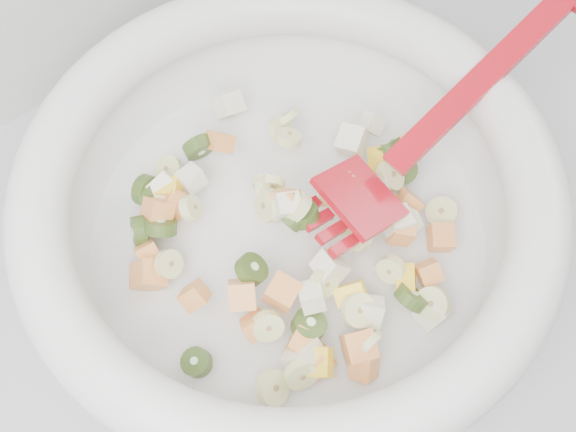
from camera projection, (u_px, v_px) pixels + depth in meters
mixing_bowl at (289, 207)px, 0.57m from camera, size 0.50×0.42×0.15m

